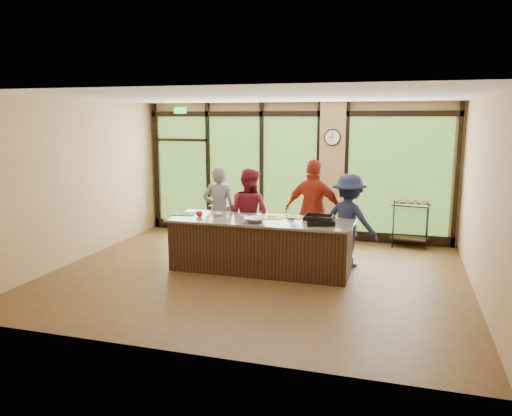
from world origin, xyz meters
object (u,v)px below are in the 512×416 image
Objects in this scene: island_base at (261,246)px; cook_left at (219,211)px; cook_right at (349,221)px; roasting_pan at (319,222)px; flower_stand at (222,225)px; bar_cart at (410,219)px.

cook_left is (-1.06, 0.76, 0.44)m from island_base.
cook_right is 0.92m from roasting_pan.
cook_right is (2.51, -0.06, -0.03)m from cook_left.
cook_right is 3.61× the size of roasting_pan.
flower_stand is 0.82× the size of bar_cart.
cook_right is 2.07m from bar_cart.
cook_left is 2.51m from cook_right.
bar_cart is at bearing 44.07° from island_base.
flower_stand is at bearing 123.51° from roasting_pan.
bar_cart reaches higher than island_base.
flower_stand is (-2.37, 1.70, -0.55)m from roasting_pan.
cook_left reaches higher than cook_right.
cook_left is at bearing -144.36° from bar_cart.
roasting_pan is (2.10, -0.87, 0.08)m from cook_left.
island_base is 1.66m from cook_right.
cook_right is at bearing -111.26° from bar_cart.
roasting_pan is at bearing 145.04° from cook_left.
bar_cart is (1.08, 1.75, -0.24)m from cook_right.
roasting_pan reaches higher than island_base.
flower_stand is at bearing 129.96° from island_base.
island_base is 6.64× the size of roasting_pan.
cook_right is at bearing 7.15° from flower_stand.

